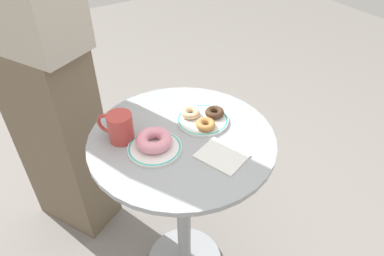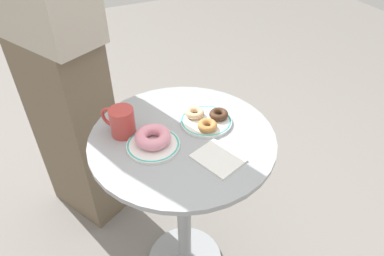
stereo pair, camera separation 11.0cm
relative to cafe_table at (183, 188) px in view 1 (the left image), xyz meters
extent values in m
cylinder|color=#999EA3|center=(0.00, 0.00, 0.24)|extent=(0.62, 0.62, 0.02)
cylinder|color=#999EA3|center=(0.00, 0.00, -0.12)|extent=(0.06, 0.06, 0.71)
cylinder|color=white|center=(-0.10, -0.01, 0.26)|extent=(0.17, 0.17, 0.01)
torus|color=#38B2A8|center=(-0.10, -0.01, 0.26)|extent=(0.17, 0.17, 0.01)
cylinder|color=white|center=(0.10, 0.03, 0.26)|extent=(0.18, 0.18, 0.01)
torus|color=#38B2A8|center=(0.10, 0.03, 0.26)|extent=(0.17, 0.17, 0.01)
torus|color=pink|center=(-0.10, 0.00, 0.28)|extent=(0.13, 0.13, 0.04)
torus|color=#422819|center=(0.15, 0.03, 0.27)|extent=(0.09, 0.09, 0.02)
torus|color=#E0B789|center=(0.08, 0.07, 0.27)|extent=(0.09, 0.09, 0.02)
torus|color=#BC7F42|center=(0.09, -0.01, 0.27)|extent=(0.07, 0.07, 0.02)
cube|color=white|center=(0.06, -0.15, 0.25)|extent=(0.16, 0.17, 0.01)
cylinder|color=#B73D38|center=(-0.17, 0.09, 0.30)|extent=(0.08, 0.08, 0.10)
torus|color=#B73D38|center=(-0.20, 0.13, 0.30)|extent=(0.06, 0.06, 0.07)
cube|color=brown|center=(-0.31, 0.55, -0.04)|extent=(0.37, 0.42, 0.93)
camera|label=1|loc=(-0.43, -0.76, 0.98)|focal=32.37mm
camera|label=2|loc=(-0.34, -0.81, 0.98)|focal=32.37mm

